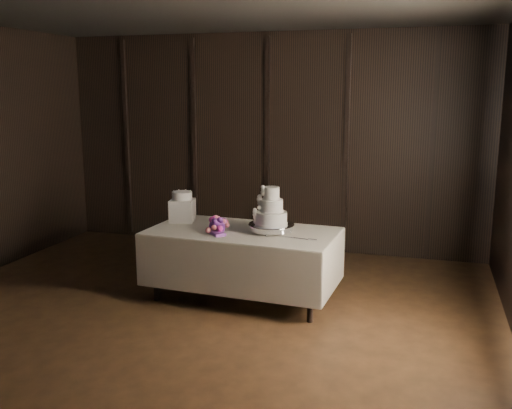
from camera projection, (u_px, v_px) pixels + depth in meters
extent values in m
cube|color=black|center=(159.00, 351.00, 4.98)|extent=(6.04, 7.04, 0.04)
cube|color=black|center=(268.00, 142.00, 7.99)|extent=(6.04, 0.04, 3.04)
cube|color=beige|center=(243.00, 231.00, 6.05)|extent=(2.03, 1.14, 0.01)
cube|color=white|center=(243.00, 267.00, 6.13)|extent=(1.87, 1.01, 0.71)
cylinder|color=silver|center=(271.00, 228.00, 5.96)|extent=(0.58, 0.58, 0.09)
cylinder|color=white|center=(271.00, 218.00, 5.94)|extent=(0.33, 0.33, 0.13)
cylinder|color=white|center=(271.00, 206.00, 5.91)|extent=(0.24, 0.24, 0.13)
cylinder|color=white|center=(271.00, 193.00, 5.88)|extent=(0.16, 0.16, 0.13)
cube|color=white|center=(182.00, 210.00, 6.45)|extent=(0.30, 0.30, 0.25)
cylinder|color=white|center=(182.00, 196.00, 6.41)|extent=(0.28, 0.28, 0.09)
cube|color=silver|center=(295.00, 238.00, 5.72)|extent=(0.37, 0.09, 0.01)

